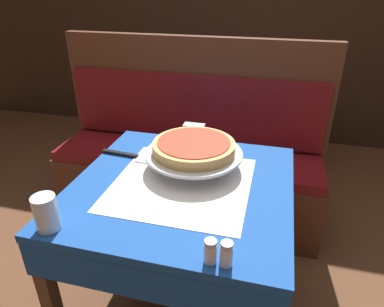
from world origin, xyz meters
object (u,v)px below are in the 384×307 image
at_px(water_glass_near, 46,213).
at_px(salt_shaker, 210,251).
at_px(dining_table_front, 182,205).
at_px(booth_bench, 188,168).
at_px(pizza_server, 132,156).
at_px(dining_table_rear, 260,91).
at_px(napkin_holder, 194,133).
at_px(deep_dish_pizza, 194,147).
at_px(pepper_shaker, 226,254).
at_px(condiment_caddy, 265,73).
at_px(pizza_pan_stand, 194,154).

height_order(water_glass_near, salt_shaker, water_glass_near).
relative_size(dining_table_front, booth_bench, 0.51).
bearing_deg(pizza_server, booth_bench, 81.41).
xyz_separation_m(dining_table_rear, booth_bench, (-0.36, -0.94, -0.26)).
bearing_deg(salt_shaker, dining_table_rear, 90.36).
distance_m(booth_bench, pizza_server, 0.73).
bearing_deg(pizza_server, dining_table_front, -29.35).
bearing_deg(napkin_holder, deep_dish_pizza, -75.96).
xyz_separation_m(water_glass_near, salt_shaker, (0.52, -0.01, -0.02)).
height_order(booth_bench, pepper_shaker, booth_bench).
bearing_deg(pepper_shaker, deep_dish_pizza, 113.57).
height_order(deep_dish_pizza, condiment_caddy, condiment_caddy).
xyz_separation_m(dining_table_front, water_glass_near, (-0.33, -0.36, 0.16)).
bearing_deg(dining_table_rear, pepper_shaker, -88.41).
xyz_separation_m(pizza_server, napkin_holder, (0.23, 0.22, 0.04)).
distance_m(pizza_pan_stand, pizza_server, 0.30).
distance_m(dining_table_rear, salt_shaker, 2.08).
xyz_separation_m(pizza_pan_stand, pizza_server, (-0.29, 0.03, -0.06)).
height_order(deep_dish_pizza, pizza_server, deep_dish_pizza).
bearing_deg(dining_table_front, pepper_shaker, -57.93).
distance_m(dining_table_rear, pizza_server, 1.61).
bearing_deg(dining_table_rear, deep_dish_pizza, -95.86).
distance_m(dining_table_rear, water_glass_near, 2.13).
xyz_separation_m(pizza_server, water_glass_near, (-0.06, -0.52, 0.05)).
height_order(dining_table_rear, pizza_server, pizza_server).
relative_size(booth_bench, napkin_holder, 16.50).
distance_m(pizza_server, napkin_holder, 0.32).
relative_size(dining_table_rear, napkin_holder, 7.30).
distance_m(dining_table_front, condiment_caddy, 1.66).
xyz_separation_m(dining_table_front, deep_dish_pizza, (0.02, 0.13, 0.20)).
height_order(water_glass_near, condiment_caddy, condiment_caddy).
height_order(dining_table_front, water_glass_near, water_glass_near).
xyz_separation_m(booth_bench, water_glass_near, (-0.15, -1.12, 0.44)).
xyz_separation_m(booth_bench, napkin_holder, (0.14, -0.39, 0.43)).
distance_m(dining_table_rear, napkin_holder, 1.35).
relative_size(booth_bench, pizza_server, 6.02).
xyz_separation_m(dining_table_front, dining_table_rear, (0.18, 1.70, -0.02)).
bearing_deg(dining_table_front, condiment_caddy, 83.00).
relative_size(booth_bench, condiment_caddy, 10.93).
distance_m(dining_table_front, napkin_holder, 0.40).
bearing_deg(dining_table_rear, dining_table_front, -95.94).
bearing_deg(water_glass_near, condiment_caddy, 75.09).
bearing_deg(deep_dish_pizza, pizza_pan_stand, 0.00).
bearing_deg(booth_bench, pepper_shaker, -69.87).
distance_m(dining_table_front, water_glass_near, 0.52).
distance_m(dining_table_rear, deep_dish_pizza, 1.59).
bearing_deg(pizza_pan_stand, pizza_server, 174.73).
relative_size(booth_bench, pepper_shaker, 21.29).
xyz_separation_m(deep_dish_pizza, pepper_shaker, (0.22, -0.50, -0.06)).
xyz_separation_m(deep_dish_pizza, condiment_caddy, (0.19, 1.52, -0.06)).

